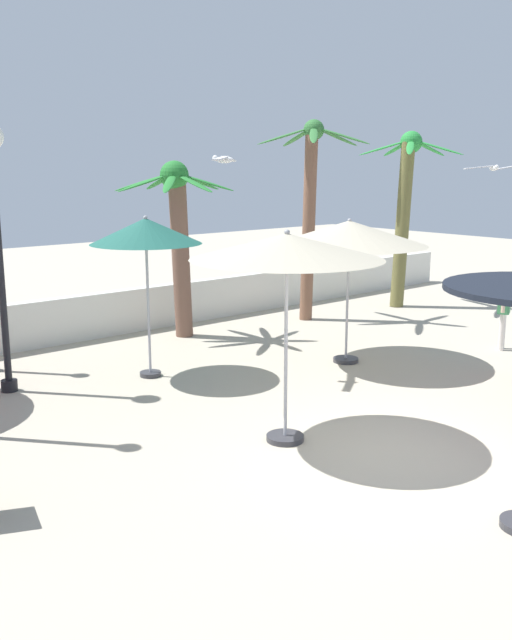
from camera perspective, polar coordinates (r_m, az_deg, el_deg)
name	(u,v)px	position (r m, az deg, el deg)	size (l,w,h in m)	color
ground_plane	(410,461)	(9.77, 12.32, -11.08)	(56.00, 56.00, 0.00)	#B2A893
boundary_wall	(88,317)	(16.39, -13.40, 0.26)	(25.20, 0.30, 1.02)	silver
patio_umbrella_1	(146,232)	(12.86, -8.88, 7.01)	(2.01, 2.01, 2.98)	#333338
patio_umbrella_2	(287,249)	(9.56, 2.51, 5.78)	(2.66, 2.66, 3.01)	#333338
patio_umbrella_3	(349,234)	(13.82, 7.53, 6.92)	(3.03, 3.03, 2.85)	#333338
palm_tree_0	(310,198)	(17.80, 4.41, 9.82)	(2.74, 2.75, 4.96)	brown
palm_tree_1	(405,200)	(19.94, 11.95, 9.49)	(2.64, 2.73, 4.77)	brown
palm_tree_3	(178,226)	(15.95, -6.30, 7.55)	(2.63, 2.64, 3.96)	brown
guest_3	(504,306)	(15.80, 19.38, 1.07)	(0.51, 0.37, 1.57)	silver
seagull_0	(223,159)	(12.70, -2.64, 12.84)	(1.00, 0.80, 0.14)	white
seagull_1	(494,168)	(17.57, 18.63, 11.56)	(1.24, 0.89, 0.15)	white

